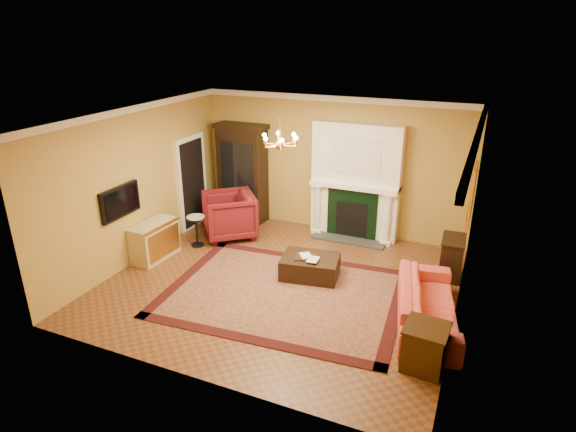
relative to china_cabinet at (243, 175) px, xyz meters
The scene contains 26 objects.
floor 3.43m from the china_cabinet, 50.13° to the right, with size 6.00×5.50×0.02m, color brown.
ceiling 3.77m from the china_cabinet, 50.13° to the right, with size 6.00×5.50×0.02m, color white.
wall_back 2.14m from the china_cabinet, ahead, with size 6.00×0.02×3.00m, color #AF8A3E.
wall_front 5.66m from the china_cabinet, 68.39° to the right, with size 6.00×0.02×3.00m, color #AF8A3E.
wall_left 2.69m from the china_cabinet, 110.48° to the right, with size 0.02×5.50×3.00m, color #AF8A3E.
wall_right 5.68m from the china_cabinet, 26.07° to the right, with size 0.02×5.50×3.00m, color #AF8A3E.
fireplace 2.68m from the china_cabinet, ahead, with size 1.90×0.70×2.50m.
crown_molding 3.17m from the china_cabinet, 36.40° to the right, with size 6.00×5.50×0.12m.
doorway 1.18m from the china_cabinet, 137.91° to the right, with size 0.08×1.05×2.10m.
tv_panel 3.22m from the china_cabinet, 105.66° to the right, with size 0.09×0.95×0.58m.
gilt_mirror 5.19m from the china_cabinet, 12.19° to the right, with size 0.06×0.76×1.05m.
chandelier 3.58m from the china_cabinet, 50.13° to the right, with size 0.63×0.55×0.53m.
oriental_rug 3.77m from the china_cabinet, 50.95° to the right, with size 4.02×3.02×0.02m, color #480F15.
china_cabinet is the anchor object (origin of this frame).
wingback_armchair 1.18m from the china_cabinet, 79.56° to the right, with size 1.06×0.99×1.09m, color maroon.
pedestal_table 1.88m from the china_cabinet, 96.23° to the right, with size 0.37×0.37×0.67m.
commode 2.72m from the china_cabinet, 104.37° to the right, with size 0.47×1.00×0.74m, color tan.
coral_sofa 5.44m from the china_cabinet, 30.07° to the right, with size 2.22×0.65×0.87m, color #EA4E4A.
end_table 6.19m from the china_cabinet, 38.52° to the right, with size 0.53×0.53×0.62m, color black.
console_table 5.02m from the china_cabinet, 11.75° to the right, with size 0.38×0.66×0.74m, color black.
leather_ottoman 3.34m from the china_cabinet, 39.62° to the right, with size 1.03×0.75×0.38m, color black.
ottoman_tray 3.28m from the china_cabinet, 41.05° to the right, with size 0.40×0.31×0.03m, color black.
book_a 3.22m from the china_cabinet, 42.83° to the right, with size 0.19×0.02×0.26m, color gray.
book_b 3.36m from the china_cabinet, 41.56° to the right, with size 0.20×0.02×0.27m, color gray.
topiary_left 1.93m from the china_cabinet, ahead, with size 0.16×0.16×0.43m.
topiary_right 3.28m from the china_cabinet, ahead, with size 0.15×0.15×0.42m.
Camera 1 is at (3.14, -6.98, 4.37)m, focal length 30.00 mm.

